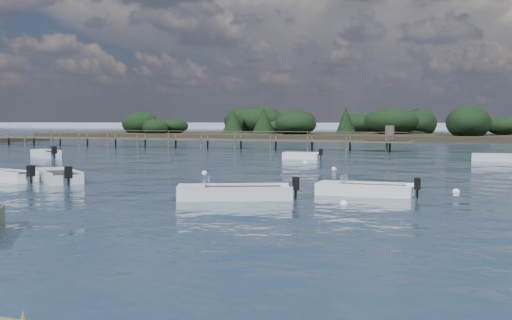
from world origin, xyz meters
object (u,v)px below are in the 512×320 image
at_px(tender_far_white, 301,157).
at_px(tender_far_grey_b, 493,159).
at_px(dinghy_mid_grey, 58,178).
at_px(dinghy_extra_a, 8,178).
at_px(tender_far_grey, 46,155).
at_px(dinghy_mid_white_b, 364,192).
at_px(jetty, 172,139).
at_px(dinghy_mid_white_a, 234,195).

relative_size(tender_far_white, tender_far_grey_b, 0.96).
relative_size(tender_far_grey_b, dinghy_mid_grey, 0.78).
distance_m(tender_far_white, tender_far_grey_b, 15.19).
height_order(tender_far_grey_b, dinghy_extra_a, tender_far_grey_b).
xyz_separation_m(tender_far_grey, tender_far_grey_b, (36.35, 8.90, -0.02)).
height_order(tender_far_grey, dinghy_extra_a, tender_far_grey).
xyz_separation_m(tender_far_white, dinghy_mid_grey, (-5.76, -23.54, 0.00)).
distance_m(dinghy_mid_grey, dinghy_mid_white_b, 16.25).
bearing_deg(jetty, dinghy_mid_grey, -68.64).
distance_m(tender_far_white, dinghy_mid_white_b, 25.91).
bearing_deg(dinghy_extra_a, dinghy_mid_grey, 20.96).
distance_m(tender_far_grey_b, dinghy_mid_grey, 33.70).
xyz_separation_m(tender_far_grey, dinghy_extra_a, (13.25, -18.68, -0.02)).
height_order(tender_far_grey, tender_far_grey_b, tender_far_grey).
bearing_deg(tender_far_white, jetty, 142.76).
height_order(dinghy_mid_white_b, jetty, jetty).
relative_size(dinghy_mid_white_b, jetty, 0.07).
xyz_separation_m(dinghy_mid_white_a, dinghy_extra_a, (-14.08, 2.49, 0.01)).
height_order(tender_far_white, tender_far_grey_b, tender_far_grey_b).
height_order(tender_far_white, dinghy_mid_white_a, dinghy_mid_white_a).
xyz_separation_m(tender_far_grey_b, dinghy_mid_white_a, (-9.03, -30.07, -0.02)).
height_order(dinghy_extra_a, dinghy_mid_white_b, dinghy_extra_a).
relative_size(tender_far_grey, tender_far_white, 1.20).
height_order(tender_far_grey, tender_far_white, tender_far_grey).
bearing_deg(jetty, dinghy_extra_a, -72.18).
relative_size(tender_far_grey, tender_far_grey_b, 1.15).
xyz_separation_m(tender_far_grey_b, jetty, (-36.18, 13.10, 0.82)).
height_order(tender_far_grey, dinghy_mid_white_a, tender_far_grey).
bearing_deg(dinghy_mid_grey, dinghy_mid_white_a, -16.48).
xyz_separation_m(tender_far_grey, tender_far_white, (21.48, 5.81, -0.02)).
height_order(dinghy_mid_white_a, dinghy_extra_a, dinghy_mid_white_a).
xyz_separation_m(tender_far_white, jetty, (-21.31, 16.20, 0.82)).
distance_m(tender_far_grey_b, dinghy_extra_a, 35.98).
bearing_deg(tender_far_grey, jetty, 89.56).
distance_m(dinghy_mid_white_b, jetty, 51.01).
bearing_deg(tender_far_white, dinghy_mid_grey, -103.76).
xyz_separation_m(tender_far_grey, dinghy_mid_white_a, (27.32, -21.17, -0.03)).
distance_m(dinghy_mid_grey, jetty, 42.68).
relative_size(tender_far_white, dinghy_mid_white_a, 0.67).
relative_size(dinghy_mid_white_a, dinghy_mid_grey, 1.11).
xyz_separation_m(tender_far_grey_b, dinghy_mid_white_b, (-4.39, -26.78, -0.03)).
bearing_deg(dinghy_mid_white_b, tender_far_grey_b, 80.70).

